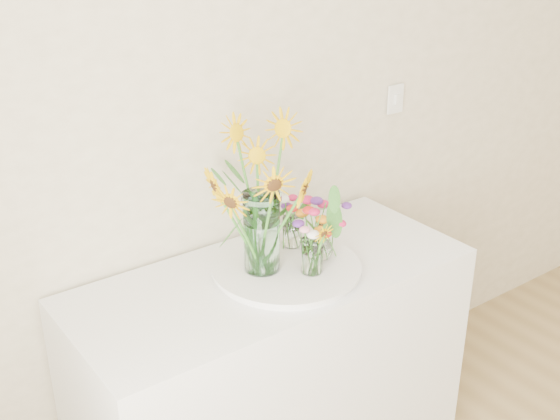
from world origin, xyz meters
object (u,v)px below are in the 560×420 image
at_px(small_vase_a, 312,256).
at_px(tray, 286,269).
at_px(small_vase_b, 321,242).
at_px(mason_jar, 262,233).
at_px(counter, 272,380).
at_px(small_vase_c, 292,232).

bearing_deg(small_vase_a, tray, 115.48).
xyz_separation_m(tray, small_vase_b, (0.13, -0.02, 0.08)).
xyz_separation_m(tray, mason_jar, (-0.08, 0.03, 0.15)).
distance_m(tray, small_vase_a, 0.12).
distance_m(tray, mason_jar, 0.18).
relative_size(mason_jar, small_vase_b, 2.19).
bearing_deg(mason_jar, small_vase_a, -42.94).
bearing_deg(counter, tray, -33.08).
bearing_deg(small_vase_a, mason_jar, 137.06).
distance_m(mason_jar, small_vase_c, 0.22).
relative_size(tray, mason_jar, 1.73).
bearing_deg(small_vase_c, small_vase_a, -107.82).
bearing_deg(small_vase_a, small_vase_c, 72.18).
relative_size(mason_jar, small_vase_a, 2.26).
bearing_deg(counter, small_vase_b, -16.32).
distance_m(counter, tray, 0.47).
relative_size(counter, mason_jar, 4.99).
relative_size(counter, tray, 2.89).
height_order(mason_jar, small_vase_b, mason_jar).
distance_m(small_vase_a, small_vase_c, 0.20).
relative_size(small_vase_b, small_vase_c, 1.11).
height_order(mason_jar, small_vase_c, mason_jar).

